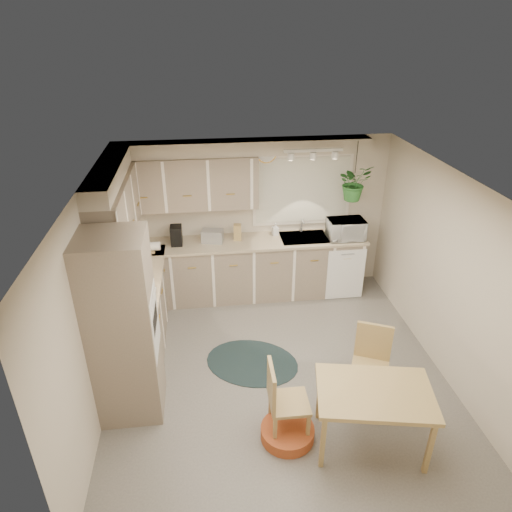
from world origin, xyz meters
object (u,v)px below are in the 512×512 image
object	(u,v)px
chair_left	(289,401)
microwave	(346,227)
chair_back	(370,367)
dining_table	(371,418)
pet_bed	(287,432)
braided_rug	(252,362)

from	to	relation	value
chair_left	microwave	bearing A→B (deg)	153.97
chair_left	microwave	size ratio (longest dim) A/B	1.63
chair_back	microwave	world-z (taller)	microwave
dining_table	chair_back	distance (m)	0.64
pet_bed	dining_table	bearing A→B (deg)	-11.94
chair_left	braided_rug	bearing A→B (deg)	-166.73
chair_back	pet_bed	xyz separation A→B (m)	(-1.00, -0.43, -0.38)
pet_bed	microwave	bearing A→B (deg)	63.36
dining_table	pet_bed	xyz separation A→B (m)	(-0.80, 0.17, -0.28)
microwave	pet_bed	bearing A→B (deg)	-117.98
chair_left	chair_back	xyz separation A→B (m)	(0.98, 0.37, 0.01)
braided_rug	microwave	bearing A→B (deg)	43.79
chair_left	dining_table	bearing A→B (deg)	74.10
braided_rug	microwave	xyz separation A→B (m)	(1.60, 1.53, 1.12)
braided_rug	chair_back	bearing A→B (deg)	-31.87
microwave	chair_left	bearing A→B (deg)	-118.17
chair_back	pet_bed	bearing A→B (deg)	48.11
dining_table	chair_left	xyz separation A→B (m)	(-0.78, 0.24, 0.09)
dining_table	pet_bed	bearing A→B (deg)	168.06
braided_rug	microwave	size ratio (longest dim) A/B	2.19
chair_back	braided_rug	xyz separation A→B (m)	(-1.23, 0.76, -0.44)
chair_left	braided_rug	xyz separation A→B (m)	(-0.25, 1.13, -0.43)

